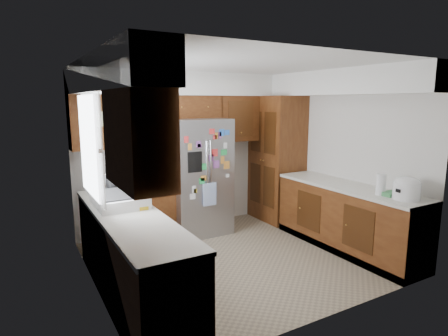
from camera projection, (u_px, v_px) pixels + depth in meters
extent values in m
plane|color=gray|center=(238.00, 258.00, 4.98)|extent=(3.60, 3.60, 0.00)
cube|color=silver|center=(187.00, 151.00, 6.13)|extent=(3.60, 0.04, 2.50)
cube|color=silver|center=(91.00, 180.00, 3.88)|extent=(0.04, 3.20, 2.50)
cube|color=silver|center=(340.00, 156.00, 5.64)|extent=(0.04, 3.20, 2.50)
cube|color=silver|center=(331.00, 192.00, 3.39)|extent=(3.60, 0.04, 2.50)
cube|color=white|center=(239.00, 64.00, 4.54)|extent=(3.60, 3.20, 0.02)
cube|color=white|center=(191.00, 84.00, 5.78)|extent=(3.60, 0.38, 0.35)
cube|color=white|center=(104.00, 75.00, 3.79)|extent=(0.38, 3.20, 0.35)
cube|color=white|center=(334.00, 83.00, 5.36)|extent=(0.38, 3.20, 0.35)
cube|color=#48210D|center=(118.00, 122.00, 5.34)|extent=(1.33, 0.34, 0.75)
cube|color=#48210D|center=(251.00, 118.00, 6.45)|extent=(1.33, 0.34, 0.75)
cube|color=#48210D|center=(138.00, 138.00, 2.89)|extent=(0.34, 0.85, 0.75)
cube|color=white|center=(88.00, 146.00, 3.91)|extent=(0.02, 0.90, 1.05)
cube|color=white|center=(92.00, 146.00, 3.93)|extent=(0.01, 1.02, 1.15)
cube|color=#1F3EB9|center=(129.00, 133.00, 5.25)|extent=(0.16, 0.02, 0.22)
cube|color=beige|center=(103.00, 119.00, 5.05)|extent=(0.16, 0.02, 0.20)
cube|color=#48210D|center=(131.00, 258.00, 3.92)|extent=(0.60, 2.60, 0.88)
cube|color=#48210D|center=(146.00, 211.00, 5.61)|extent=(0.75, 0.60, 0.88)
cube|color=beige|center=(129.00, 216.00, 3.84)|extent=(0.63, 2.60, 0.04)
cube|color=beige|center=(145.00, 181.00, 5.53)|extent=(0.75, 0.60, 0.04)
cube|color=black|center=(133.00, 293.00, 3.98)|extent=(0.60, 2.60, 0.10)
cube|color=white|center=(192.00, 283.00, 3.33)|extent=(0.01, 0.58, 0.80)
cube|color=#48210D|center=(347.00, 219.00, 5.23)|extent=(0.60, 2.25, 0.88)
cube|color=beige|center=(349.00, 187.00, 5.15)|extent=(0.63, 2.25, 0.04)
cube|color=black|center=(345.00, 245.00, 5.30)|extent=(0.60, 2.25, 0.10)
cube|color=#48210D|center=(277.00, 159.00, 6.51)|extent=(0.60, 0.90, 2.15)
cube|color=gray|center=(198.00, 177.00, 5.85)|extent=(0.90, 0.75, 1.80)
cylinder|color=silver|center=(207.00, 171.00, 5.48)|extent=(0.02, 0.02, 0.90)
cylinder|color=silver|center=(211.00, 171.00, 5.51)|extent=(0.02, 0.02, 0.90)
cube|color=black|center=(195.00, 162.00, 5.37)|extent=(0.22, 0.01, 0.30)
cube|color=white|center=(210.00, 194.00, 5.54)|extent=(0.22, 0.01, 0.34)
cube|color=white|center=(228.00, 176.00, 5.68)|extent=(0.06, 0.00, 0.05)
cube|color=orange|center=(190.00, 147.00, 5.29)|extent=(0.06, 0.00, 0.10)
cube|color=red|center=(186.00, 140.00, 5.25)|extent=(0.07, 0.00, 0.09)
cube|color=green|center=(224.00, 152.00, 5.58)|extent=(0.10, 0.00, 0.08)
cube|color=green|center=(204.00, 167.00, 5.45)|extent=(0.08, 0.00, 0.09)
cube|color=orange|center=(203.00, 178.00, 5.48)|extent=(0.09, 0.00, 0.07)
cube|color=white|center=(193.00, 196.00, 5.43)|extent=(0.09, 0.00, 0.08)
cube|color=white|center=(194.00, 190.00, 5.43)|extent=(0.06, 0.00, 0.11)
cube|color=#8C4C99|center=(200.00, 146.00, 5.36)|extent=(0.07, 0.00, 0.06)
cube|color=orange|center=(223.00, 160.00, 5.59)|extent=(0.06, 0.00, 0.11)
cube|color=red|center=(215.00, 137.00, 5.47)|extent=(0.06, 0.00, 0.06)
cube|color=#8C4C99|center=(216.00, 164.00, 5.55)|extent=(0.10, 0.00, 0.12)
cube|color=blue|center=(227.00, 132.00, 5.56)|extent=(0.08, 0.00, 0.08)
cube|color=red|center=(215.00, 153.00, 5.50)|extent=(0.10, 0.00, 0.11)
cube|color=white|center=(225.00, 145.00, 5.58)|extent=(0.06, 0.00, 0.08)
cube|color=#8C4C99|center=(211.00, 158.00, 5.49)|extent=(0.08, 0.00, 0.10)
cube|color=yellow|center=(195.00, 191.00, 5.44)|extent=(0.05, 0.00, 0.06)
cube|color=blue|center=(209.00, 198.00, 5.57)|extent=(0.11, 0.00, 0.12)
cube|color=red|center=(212.00, 131.00, 5.43)|extent=(0.09, 0.00, 0.08)
cube|color=#8C4C99|center=(220.00, 135.00, 5.50)|extent=(0.06, 0.00, 0.10)
cube|color=orange|center=(217.00, 136.00, 5.48)|extent=(0.06, 0.00, 0.10)
cube|color=green|center=(202.00, 181.00, 5.47)|extent=(0.09, 0.00, 0.09)
cube|color=orange|center=(227.00, 165.00, 5.64)|extent=(0.10, 0.00, 0.12)
cube|color=blue|center=(222.00, 133.00, 5.51)|extent=(0.08, 0.00, 0.10)
cube|color=#8C4C99|center=(199.00, 144.00, 5.35)|extent=(0.08, 0.00, 0.09)
cube|color=#48210D|center=(191.00, 107.00, 5.86)|extent=(0.96, 0.34, 0.35)
sphere|color=#182BC6|center=(170.00, 87.00, 5.67)|extent=(0.26, 0.26, 0.26)
cylinder|color=black|center=(200.00, 91.00, 5.92)|extent=(0.27, 0.27, 0.15)
ellipsoid|color=#333338|center=(200.00, 86.00, 5.91)|extent=(0.25, 0.25, 0.11)
cube|color=white|center=(119.00, 200.00, 4.16)|extent=(0.52, 0.70, 0.12)
cube|color=black|center=(119.00, 194.00, 4.15)|extent=(0.44, 0.60, 0.02)
cylinder|color=silver|center=(100.00, 188.00, 4.04)|extent=(0.02, 0.02, 0.30)
cylinder|color=silver|center=(105.00, 175.00, 4.04)|extent=(0.16, 0.02, 0.02)
cube|color=yellow|center=(142.00, 207.00, 4.03)|extent=(0.10, 0.18, 0.04)
cube|color=black|center=(113.00, 191.00, 4.63)|extent=(0.18, 0.14, 0.10)
cylinder|color=black|center=(112.00, 176.00, 4.59)|extent=(0.16, 0.16, 0.28)
cylinder|color=gray|center=(98.00, 185.00, 4.74)|extent=(0.14, 0.14, 0.20)
sphere|color=white|center=(111.00, 180.00, 5.04)|extent=(0.20, 0.20, 0.20)
cube|color=#3F72B2|center=(96.00, 180.00, 5.07)|extent=(0.14, 0.10, 0.18)
cube|color=#BFB28C|center=(109.00, 179.00, 5.20)|extent=(0.10, 0.08, 0.14)
cylinder|color=white|center=(112.00, 193.00, 4.47)|extent=(0.08, 0.08, 0.11)
cylinder|color=white|center=(407.00, 191.00, 4.39)|extent=(0.31, 0.31, 0.21)
ellipsoid|color=white|center=(407.00, 182.00, 4.37)|extent=(0.30, 0.30, 0.13)
cube|color=black|center=(399.00, 191.00, 4.32)|extent=(0.04, 0.06, 0.04)
cylinder|color=white|center=(381.00, 184.00, 4.60)|extent=(0.12, 0.12, 0.26)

